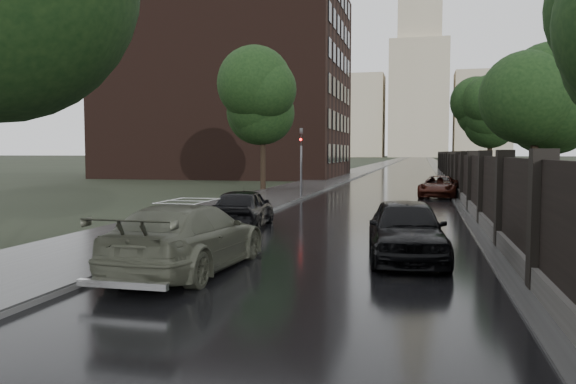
{
  "coord_description": "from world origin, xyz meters",
  "views": [
    {
      "loc": [
        2.41,
        -6.23,
        2.63
      ],
      "look_at": [
        -1.3,
        9.26,
        1.5
      ],
      "focal_mm": 35.0,
      "sensor_mm": 36.0,
      "label": 1
    }
  ],
  "objects": [
    {
      "name": "tree_right_b",
      "position": [
        7.5,
        22.0,
        4.95
      ],
      "size": [
        4.08,
        4.08,
        7.01
      ],
      "color": "black",
      "rests_on": "ground"
    },
    {
      "name": "tree_left_far",
      "position": [
        -8.0,
        30.0,
        5.24
      ],
      "size": [
        4.25,
        4.25,
        7.39
      ],
      "color": "black",
      "rests_on": "ground"
    },
    {
      "name": "hatchback_left",
      "position": [
        -3.6,
        12.17,
        0.7
      ],
      "size": [
        2.04,
        4.26,
        1.4
      ],
      "primitive_type": "imported",
      "rotation": [
        0.0,
        0.0,
        3.24
      ],
      "color": "black",
      "rests_on": "ground"
    },
    {
      "name": "road",
      "position": [
        0.0,
        190.0,
        0.01
      ],
      "size": [
        8.0,
        420.0,
        0.02
      ],
      "primitive_type": "cube",
      "color": "black",
      "rests_on": "ground"
    },
    {
      "name": "brick_building",
      "position": [
        -18.0,
        52.0,
        10.0
      ],
      "size": [
        24.0,
        18.0,
        20.0
      ],
      "primitive_type": "cube",
      "color": "black",
      "rests_on": "ground"
    },
    {
      "name": "volga_sedan",
      "position": [
        -2.6,
        5.2,
        0.76
      ],
      "size": [
        2.27,
        5.26,
        1.51
      ],
      "primitive_type": "imported",
      "rotation": [
        0.0,
        0.0,
        3.11
      ],
      "color": "#484B3C",
      "rests_on": "ground"
    },
    {
      "name": "stalinist_tower",
      "position": [
        0.0,
        300.0,
        38.38
      ],
      "size": [
        92.0,
        30.0,
        159.0
      ],
      "color": "tan",
      "rests_on": "ground"
    },
    {
      "name": "fence_right",
      "position": [
        4.6,
        32.01,
        1.01
      ],
      "size": [
        0.45,
        75.72,
        2.7
      ],
      "color": "#383533",
      "rests_on": "ground"
    },
    {
      "name": "verge_right",
      "position": [
        5.5,
        190.0,
        0.04
      ],
      "size": [
        3.0,
        420.0,
        0.08
      ],
      "primitive_type": "cube",
      "color": "#2D2D2D",
      "rests_on": "ground"
    },
    {
      "name": "ground",
      "position": [
        0.0,
        0.0,
        0.0
      ],
      "size": [
        800.0,
        800.0,
        0.0
      ],
      "primitive_type": "plane",
      "color": "black",
      "rests_on": "ground"
    },
    {
      "name": "car_right_far",
      "position": [
        3.4,
        27.52,
        0.63
      ],
      "size": [
        2.64,
        4.75,
        1.26
      ],
      "primitive_type": "imported",
      "rotation": [
        0.0,
        0.0,
        -0.13
      ],
      "color": "black",
      "rests_on": "ground"
    },
    {
      "name": "car_right_near",
      "position": [
        2.05,
        7.62,
        0.76
      ],
      "size": [
        2.24,
        4.6,
        1.51
      ],
      "primitive_type": "imported",
      "rotation": [
        0.0,
        0.0,
        0.1
      ],
      "color": "black",
      "rests_on": "ground"
    },
    {
      "name": "sidewalk_left",
      "position": [
        -6.0,
        190.0,
        0.08
      ],
      "size": [
        4.0,
        420.0,
        0.16
      ],
      "primitive_type": "cube",
      "color": "#2D2D2D",
      "rests_on": "ground"
    },
    {
      "name": "traffic_light",
      "position": [
        -4.3,
        24.99,
        2.4
      ],
      "size": [
        0.16,
        0.32,
        4.0
      ],
      "color": "#59595E",
      "rests_on": "ground"
    },
    {
      "name": "tree_right_c",
      "position": [
        7.5,
        40.0,
        4.95
      ],
      "size": [
        4.08,
        4.08,
        7.01
      ],
      "color": "black",
      "rests_on": "ground"
    }
  ]
}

